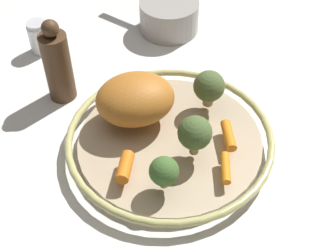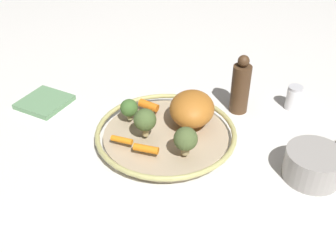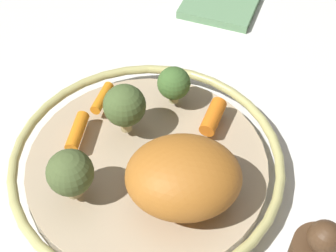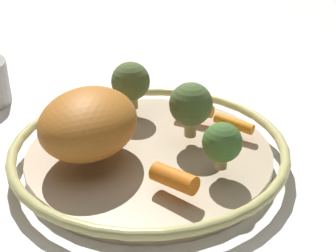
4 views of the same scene
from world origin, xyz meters
name	(u,v)px [view 2 (image 2 of 4)]	position (x,y,z in m)	size (l,w,h in m)	color
ground_plane	(166,140)	(0.00, 0.00, 0.00)	(2.54, 2.54, 0.00)	silver
serving_bowl	(166,135)	(0.00, 0.00, 0.02)	(0.34, 0.34, 0.03)	tan
roast_chicken_piece	(192,108)	(0.03, -0.07, 0.07)	(0.13, 0.11, 0.08)	#B76B26
baby_carrot_back	(149,105)	(0.09, 0.04, 0.04)	(0.02, 0.02, 0.05)	orange
baby_carrot_left	(122,140)	(-0.04, 0.10, 0.04)	(0.01, 0.01, 0.05)	orange
baby_carrot_near_rim	(146,149)	(-0.08, 0.05, 0.04)	(0.02, 0.02, 0.06)	orange
broccoli_floret_edge	(186,139)	(-0.09, -0.04, 0.07)	(0.05, 0.05, 0.07)	tan
broccoli_floret_mid	(129,108)	(0.05, 0.09, 0.06)	(0.04, 0.04, 0.05)	tan
broccoli_floret_large	(145,120)	(-0.02, 0.05, 0.08)	(0.05, 0.05, 0.07)	tan
salt_shaker	(294,98)	(0.12, -0.36, 0.03)	(0.04, 0.04, 0.07)	white
pepper_mill	(240,87)	(0.12, -0.21, 0.07)	(0.05, 0.05, 0.16)	#4C331E
saucepan	(314,164)	(-0.15, -0.31, 0.03)	(0.14, 0.20, 0.07)	#9E9993
dish_towel	(45,102)	(0.19, 0.33, 0.01)	(0.12, 0.12, 0.01)	#669366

